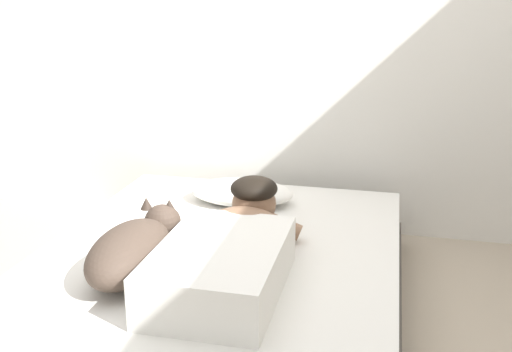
# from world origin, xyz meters

# --- Properties ---
(ground_plane) EXTENTS (12.71, 12.71, 0.00)m
(ground_plane) POSITION_xyz_m (0.00, 0.00, 0.00)
(ground_plane) COLOR tan
(back_wall) EXTENTS (4.35, 0.12, 2.50)m
(back_wall) POSITION_xyz_m (-0.00, 1.38, 1.25)
(back_wall) COLOR silver
(back_wall) RESTS_ON ground
(bed) EXTENTS (1.49, 1.94, 0.30)m
(bed) POSITION_xyz_m (0.03, 0.22, 0.15)
(bed) COLOR #4C4742
(bed) RESTS_ON ground
(pillow) EXTENTS (0.52, 0.32, 0.11)m
(pillow) POSITION_xyz_m (-0.02, 0.84, 0.35)
(pillow) COLOR white
(pillow) RESTS_ON bed
(person_lying) EXTENTS (0.43, 0.92, 0.27)m
(person_lying) POSITION_xyz_m (0.14, 0.07, 0.40)
(person_lying) COLOR white
(person_lying) RESTS_ON bed
(dog) EXTENTS (0.26, 0.57, 0.21)m
(dog) POSITION_xyz_m (-0.21, -0.01, 0.40)
(dog) COLOR #4C3D33
(dog) RESTS_ON bed
(coffee_cup) EXTENTS (0.12, 0.09, 0.07)m
(coffee_cup) POSITION_xyz_m (0.10, 0.58, 0.34)
(coffee_cup) COLOR teal
(coffee_cup) RESTS_ON bed
(cell_phone) EXTENTS (0.07, 0.14, 0.01)m
(cell_phone) POSITION_xyz_m (-0.21, 0.18, 0.30)
(cell_phone) COLOR black
(cell_phone) RESTS_ON bed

